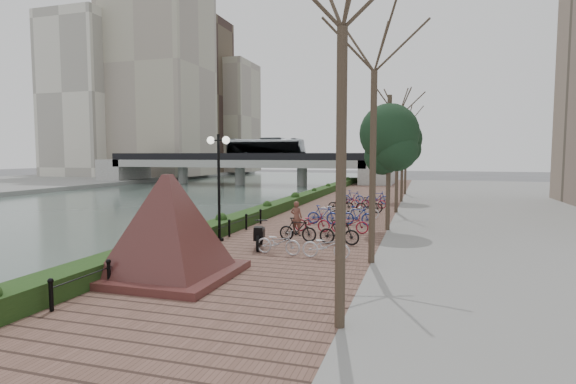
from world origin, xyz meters
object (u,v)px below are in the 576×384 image
at_px(granite_monument, 169,225).
at_px(motorcycle, 260,235).
at_px(lamppost, 219,164).
at_px(pedestrian, 296,217).
at_px(boat, 164,197).

xyz_separation_m(granite_monument, motorcycle, (1.11, 4.73, -1.04)).
relative_size(lamppost, pedestrian, 3.00).
xyz_separation_m(granite_monument, pedestrian, (1.57, 8.39, -0.81)).
height_order(granite_monument, lamppost, lamppost).
height_order(granite_monument, motorcycle, granite_monument).
xyz_separation_m(lamppost, pedestrian, (2.62, 2.75, -2.53)).
distance_m(motorcycle, pedestrian, 3.69).
bearing_deg(lamppost, boat, 128.07).
relative_size(lamppost, boat, 1.19).
distance_m(granite_monument, pedestrian, 8.57).
distance_m(lamppost, pedestrian, 4.56).
distance_m(motorcycle, boat, 24.33).
relative_size(granite_monument, pedestrian, 3.93).
distance_m(lamppost, boat, 22.51).
height_order(granite_monument, boat, granite_monument).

